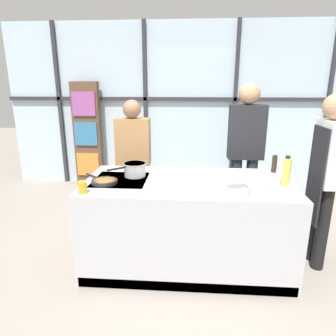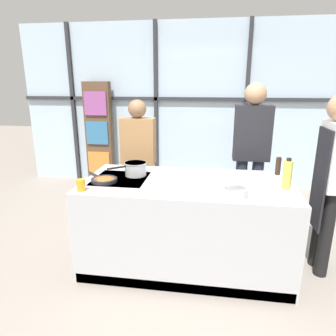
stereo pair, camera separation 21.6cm
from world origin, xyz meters
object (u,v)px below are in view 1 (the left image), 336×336
white_plate (232,176)px  pepper_grinder (274,163)px  spectator_far_left (133,156)px  mixing_bowl (238,190)px  oil_bottle (286,172)px  saucepan (135,169)px  juice_glass_near (83,187)px  chef (326,170)px  spectator_center_left (246,147)px  frying_pan (104,181)px

white_plate → pepper_grinder: bearing=22.9°
spectator_far_left → mixing_bowl: spectator_far_left is taller
oil_bottle → mixing_bowl: bearing=-151.4°
saucepan → mixing_bowl: bearing=-24.7°
white_plate → juice_glass_near: juice_glass_near is taller
mixing_bowl → juice_glass_near: juice_glass_near is taller
chef → spectator_center_left: size_ratio=0.95×
saucepan → juice_glass_near: bearing=-125.1°
white_plate → juice_glass_near: (-1.36, -0.57, 0.05)m
frying_pan → spectator_center_left: bearing=33.8°
oil_bottle → pepper_grinder: oil_bottle is taller
frying_pan → mixing_bowl: (1.23, -0.21, 0.02)m
spectator_center_left → oil_bottle: 0.97m
spectator_far_left → pepper_grinder: bearing=162.4°
mixing_bowl → oil_bottle: oil_bottle is taller
spectator_far_left → saucepan: 0.78m
mixing_bowl → white_plate: bearing=87.1°
spectator_center_left → chef: bearing=127.2°
mixing_bowl → pepper_grinder: size_ratio=1.06×
white_plate → oil_bottle: 0.53m
saucepan → frying_pan: bearing=-136.4°
saucepan → white_plate: bearing=2.9°
spectator_far_left → spectator_center_left: spectator_center_left is taller
frying_pan → oil_bottle: bearing=1.8°
spectator_far_left → white_plate: (1.16, -0.71, -0.02)m
spectator_far_left → pepper_grinder: (1.62, -0.51, 0.07)m
mixing_bowl → spectator_far_left: bearing=133.1°
frying_pan → oil_bottle: 1.71m
white_plate → spectator_far_left: bearing=148.4°
spectator_far_left → spectator_center_left: bearing=-180.0°
saucepan → pepper_grinder: 1.48m
chef → mixing_bowl: 0.98m
pepper_grinder → mixing_bowl: bearing=-125.0°
spectator_far_left → saucepan: spectator_far_left is taller
saucepan → pepper_grinder: bearing=9.5°
frying_pan → juice_glass_near: (-0.11, -0.27, 0.03)m
saucepan → white_plate: size_ratio=1.27×
mixing_bowl → juice_glass_near: (-1.34, -0.07, 0.01)m
frying_pan → pepper_grinder: 1.79m
oil_bottle → frying_pan: bearing=-178.2°
spectator_center_left → pepper_grinder: spectator_center_left is taller
frying_pan → saucepan: (0.25, 0.24, 0.05)m
spectator_center_left → mixing_bowl: spectator_center_left is taller
chef → frying_pan: 2.13m
white_plate → mixing_bowl: 0.50m
chef → frying_pan: size_ratio=4.61×
white_plate → mixing_bowl: (-0.03, -0.50, 0.03)m
chef → frying_pan: chef is taller
chef → spectator_far_left: chef is taller
white_plate → chef: bearing=-7.1°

